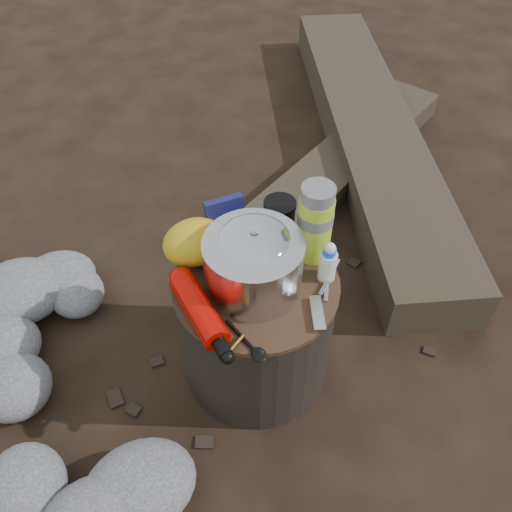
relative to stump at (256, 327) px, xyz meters
name	(u,v)px	position (x,y,z in m)	size (l,w,h in m)	color
ground	(256,364)	(0.00, 0.00, -0.19)	(60.00, 60.00, 0.00)	black
stump	(256,327)	(0.00, 0.00, 0.00)	(0.42, 0.42, 0.38)	black
rock_ring	(68,372)	(-0.51, 0.15, -0.10)	(0.43, 0.93, 0.18)	slate
log_main	(370,133)	(0.90, 0.76, -0.11)	(0.32, 1.93, 0.16)	#362D22
log_small	(346,160)	(0.74, 0.68, -0.14)	(0.22, 1.21, 0.10)	#362D22
foil_windscreen	(253,265)	(-0.01, 0.00, 0.26)	(0.24, 0.24, 0.15)	silver
camping_pot	(254,256)	(0.00, 0.01, 0.28)	(0.17, 0.17, 0.17)	silver
fuel_bottle	(199,309)	(-0.17, -0.04, 0.22)	(0.06, 0.27, 0.06)	red
thermos	(315,223)	(0.17, 0.03, 0.30)	(0.09, 0.09, 0.22)	#B4DB2C
travel_mug	(279,220)	(0.12, 0.12, 0.25)	(0.08, 0.08, 0.12)	black
stuff_sack	(195,242)	(-0.10, 0.14, 0.25)	(0.16, 0.13, 0.11)	gold
food_pouch	(225,220)	(0.00, 0.18, 0.26)	(0.10, 0.02, 0.13)	#151854
multitool	(317,314)	(0.09, -0.15, 0.20)	(0.03, 0.10, 0.01)	silver
pot_grabber	(327,280)	(0.16, -0.07, 0.20)	(0.03, 0.13, 0.01)	silver
spork	(242,337)	(-0.10, -0.13, 0.20)	(0.03, 0.13, 0.01)	black
squeeze_bottle	(328,263)	(0.17, -0.06, 0.24)	(0.04, 0.04, 0.10)	white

